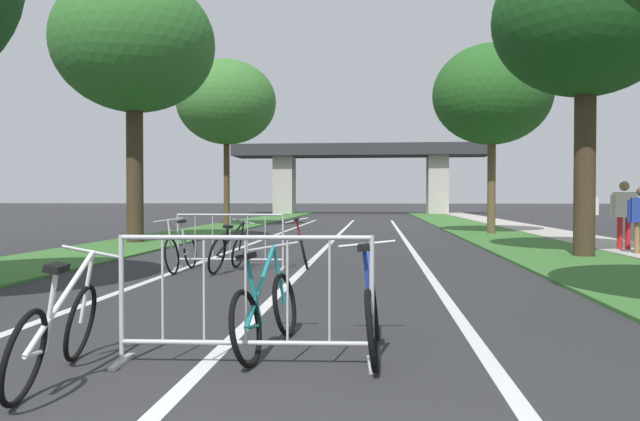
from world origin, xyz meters
TOP-DOWN VIEW (x-y plane):
  - grass_verge_left at (-5.54, 24.46)m, footprint 2.73×59.79m
  - grass_verge_right at (5.54, 24.46)m, footprint 2.73×59.79m
  - sidewalk_path_right at (7.89, 24.46)m, footprint 1.97×59.79m
  - lane_stripe_center at (0.00, 17.30)m, footprint 0.14×34.59m
  - lane_stripe_right_lane at (2.30, 17.30)m, footprint 0.14×34.59m
  - lane_stripe_left_lane at (-2.30, 17.30)m, footprint 0.14×34.59m
  - overpass_bridge at (0.00, 49.42)m, footprint 21.48×4.05m
  - tree_left_maple_mid at (-5.77, 15.47)m, footprint 4.74×4.74m
  - tree_left_pine_far at (-5.72, 26.25)m, footprint 4.70×4.70m
  - tree_right_cypress_far at (6.03, 12.24)m, footprint 4.11×4.11m
  - tree_right_oak_near at (5.60, 20.86)m, footprint 4.33×4.33m
  - crowd_barrier_nearest at (0.32, 3.02)m, footprint 2.11×0.55m
  - crowd_barrier_second at (-1.40, 9.46)m, footprint 2.10×0.48m
  - bicycle_white_0 at (-0.97, 2.47)m, footprint 0.50×1.71m
  - bicycle_teal_1 at (0.40, 3.50)m, footprint 0.50×1.71m
  - bicycle_blue_2 at (1.33, 3.45)m, footprint 0.53×1.74m
  - bicycle_black_3 at (-1.33, 9.08)m, footprint 0.62×1.75m
  - bicycle_silver_4 at (-2.21, 9.00)m, footprint 0.54×1.64m
  - bicycle_red_5 at (-0.09, 10.03)m, footprint 0.63×1.65m
  - pedestrian_with_backpack at (7.50, 13.77)m, footprint 0.63×0.34m
  - pedestrian_in_red_jacket at (8.01, 17.74)m, footprint 0.60×0.29m

SIDE VIEW (x-z plane):
  - lane_stripe_center at x=0.00m, z-range 0.00..0.01m
  - lane_stripe_right_lane at x=2.30m, z-range 0.00..0.01m
  - lane_stripe_left_lane at x=-2.30m, z-range 0.00..0.01m
  - grass_verge_left at x=-5.54m, z-range 0.00..0.05m
  - grass_verge_right at x=5.54m, z-range 0.00..0.05m
  - sidewalk_path_right at x=7.89m, z-range 0.00..0.08m
  - bicycle_teal_1 at x=0.40m, z-range -0.11..0.82m
  - bicycle_white_0 at x=-0.97m, z-range -0.12..0.85m
  - bicycle_blue_2 at x=1.33m, z-range -0.12..0.86m
  - bicycle_black_3 at x=-1.33m, z-range -0.10..0.85m
  - bicycle_red_5 at x=-0.09m, z-range -0.10..0.86m
  - bicycle_silver_4 at x=-2.21m, z-range -0.12..0.89m
  - crowd_barrier_nearest at x=0.32m, z-range -0.01..1.04m
  - crowd_barrier_second at x=-1.40m, z-range -0.01..1.04m
  - pedestrian_in_red_jacket at x=8.01m, z-range 0.18..1.84m
  - pedestrian_with_backpack at x=7.50m, z-range 0.19..1.96m
  - overpass_bridge at x=0.00m, z-range 1.53..7.41m
  - tree_right_oak_near at x=5.60m, z-range 1.65..8.65m
  - tree_right_cypress_far at x=6.03m, z-range 1.77..8.89m
  - tree_left_maple_mid at x=-5.77m, z-range 1.91..9.84m
  - tree_left_pine_far at x=-5.72m, z-range 1.94..9.85m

